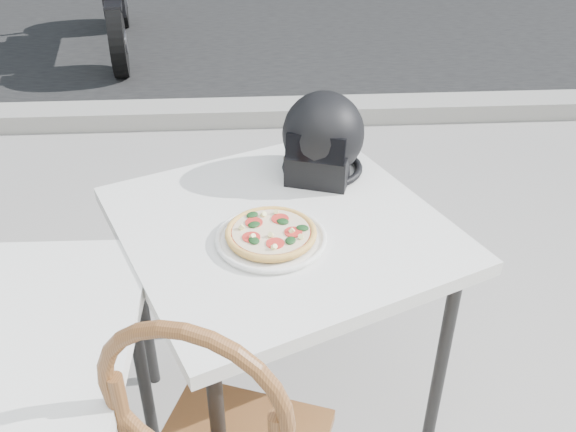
{
  "coord_description": "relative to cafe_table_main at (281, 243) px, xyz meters",
  "views": [
    {
      "loc": [
        -0.27,
        -1.03,
        1.89
      ],
      "look_at": [
        -0.18,
        0.47,
        0.89
      ],
      "focal_mm": 40.0,
      "sensor_mm": 36.0,
      "label": 1
    }
  ],
  "objects": [
    {
      "name": "curb",
      "position": [
        0.2,
        2.48,
        -0.71
      ],
      "size": [
        30.0,
        0.25,
        0.12
      ],
      "primitive_type": "cube",
      "color": "#9C9A92",
      "rests_on": "ground"
    },
    {
      "name": "cafe_table_main",
      "position": [
        0.0,
        0.0,
        0.0
      ],
      "size": [
        1.17,
        1.17,
        0.84
      ],
      "rotation": [
        0.0,
        0.0,
        0.42
      ],
      "color": "silver",
      "rests_on": "ground"
    },
    {
      "name": "plate",
      "position": [
        -0.03,
        -0.09,
        0.09
      ],
      "size": [
        0.37,
        0.37,
        0.02
      ],
      "rotation": [
        0.0,
        0.0,
        -0.19
      ],
      "color": "silver",
      "rests_on": "cafe_table_main"
    },
    {
      "name": "pizza",
      "position": [
        -0.03,
        -0.09,
        0.11
      ],
      "size": [
        0.33,
        0.33,
        0.03
      ],
      "rotation": [
        0.0,
        0.0,
        -0.38
      ],
      "color": "#DFAA51",
      "rests_on": "plate"
    },
    {
      "name": "helmet",
      "position": [
        0.15,
        0.28,
        0.2
      ],
      "size": [
        0.33,
        0.34,
        0.27
      ],
      "rotation": [
        0.0,
        0.0,
        -0.31
      ],
      "color": "black",
      "rests_on": "cafe_table_main"
    },
    {
      "name": "motorcycle",
      "position": [
        -1.19,
        4.02,
        -0.36
      ],
      "size": [
        0.5,
        1.84,
        0.92
      ],
      "rotation": [
        0.0,
        0.0,
        0.15
      ],
      "color": "black",
      "rests_on": "street_asphalt"
    }
  ]
}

